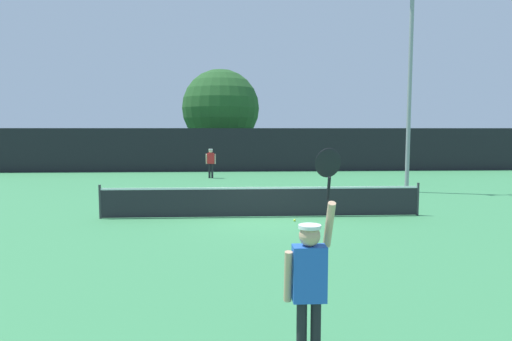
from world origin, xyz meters
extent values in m
plane|color=#387F4C|center=(0.00, 0.00, 0.00)|extent=(120.00, 120.00, 0.00)
cube|color=#232328|center=(0.00, 0.00, 0.48)|extent=(10.17, 0.03, 0.91)
cube|color=white|center=(0.00, 0.00, 0.93)|extent=(10.17, 0.04, 0.06)
cylinder|color=#333338|center=(-5.08, 0.00, 0.54)|extent=(0.08, 0.08, 1.07)
cylinder|color=#333338|center=(5.08, 0.00, 0.54)|extent=(0.08, 0.08, 1.07)
cube|color=black|center=(0.00, 15.76, 1.43)|extent=(37.74, 0.12, 2.87)
cube|color=blue|center=(-0.08, -9.31, 1.18)|extent=(0.38, 0.22, 0.64)
sphere|color=tan|center=(-0.08, -9.31, 1.61)|extent=(0.24, 0.24, 0.24)
cylinder|color=white|center=(-0.08, -9.31, 1.72)|extent=(0.26, 0.26, 0.04)
cylinder|color=black|center=(-0.16, -9.31, 0.43)|extent=(0.12, 0.12, 0.86)
cylinder|color=black|center=(0.00, -9.31, 0.43)|extent=(0.12, 0.12, 0.86)
cylinder|color=tan|center=(-0.32, -9.31, 1.15)|extent=(0.09, 0.18, 0.61)
cylinder|color=tan|center=(0.16, -9.22, 1.71)|extent=(0.09, 0.33, 0.58)
cylinder|color=black|center=(0.16, -9.16, 2.12)|extent=(0.04, 0.11, 0.28)
ellipsoid|color=black|center=(0.16, -9.10, 2.41)|extent=(0.30, 0.13, 0.36)
cube|color=red|center=(-2.16, 11.67, 1.14)|extent=(0.38, 0.22, 0.61)
sphere|color=beige|center=(-2.16, 11.67, 1.55)|extent=(0.23, 0.23, 0.23)
cylinder|color=white|center=(-2.16, 11.67, 1.65)|extent=(0.25, 0.25, 0.04)
cylinder|color=black|center=(-2.24, 11.67, 0.41)|extent=(0.12, 0.12, 0.83)
cylinder|color=black|center=(-2.08, 11.67, 0.41)|extent=(0.12, 0.12, 0.83)
cylinder|color=beige|center=(-2.40, 11.67, 1.10)|extent=(0.09, 0.18, 0.58)
cylinder|color=beige|center=(-1.92, 11.67, 1.10)|extent=(0.09, 0.16, 0.58)
sphere|color=#CCE033|center=(0.95, -0.75, 0.03)|extent=(0.07, 0.07, 0.07)
cylinder|color=gray|center=(6.86, 5.44, 4.45)|extent=(0.18, 0.18, 8.90)
cylinder|color=brown|center=(-1.79, 20.31, 1.10)|extent=(0.56, 0.56, 2.21)
sphere|color=#235123|center=(-1.79, 20.31, 4.39)|extent=(5.82, 5.82, 5.82)
cube|color=black|center=(-7.89, 22.19, 0.60)|extent=(2.03, 4.26, 0.90)
cube|color=#2D333D|center=(-7.89, 21.89, 1.37)|extent=(1.77, 2.25, 0.64)
cylinder|color=black|center=(-8.74, 23.59, 0.30)|extent=(0.22, 0.60, 0.60)
cylinder|color=black|center=(-7.04, 23.59, 0.30)|extent=(0.22, 0.60, 0.60)
cylinder|color=black|center=(-8.74, 20.79, 0.30)|extent=(0.22, 0.60, 0.60)
cylinder|color=black|center=(-7.04, 20.79, 0.30)|extent=(0.22, 0.60, 0.60)
cube|color=white|center=(1.42, 24.53, 0.60)|extent=(2.37, 4.39, 0.90)
cube|color=#2D333D|center=(1.42, 24.23, 1.37)|extent=(1.94, 2.38, 0.64)
cylinder|color=black|center=(0.57, 25.93, 0.30)|extent=(0.22, 0.60, 0.60)
cylinder|color=black|center=(2.27, 25.93, 0.30)|extent=(0.22, 0.60, 0.60)
cylinder|color=black|center=(0.57, 23.13, 0.30)|extent=(0.22, 0.60, 0.60)
cylinder|color=black|center=(2.27, 23.13, 0.30)|extent=(0.22, 0.60, 0.60)
cube|color=white|center=(10.16, 21.50, 0.60)|extent=(2.17, 4.32, 0.90)
cube|color=#2D333D|center=(10.16, 21.20, 1.37)|extent=(1.84, 2.31, 0.64)
cylinder|color=black|center=(9.31, 22.90, 0.30)|extent=(0.22, 0.60, 0.60)
cylinder|color=black|center=(11.01, 22.90, 0.30)|extent=(0.22, 0.60, 0.60)
cylinder|color=black|center=(9.31, 20.10, 0.30)|extent=(0.22, 0.60, 0.60)
cylinder|color=black|center=(11.01, 20.10, 0.30)|extent=(0.22, 0.60, 0.60)
camera|label=1|loc=(-0.95, -14.25, 2.80)|focal=31.74mm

